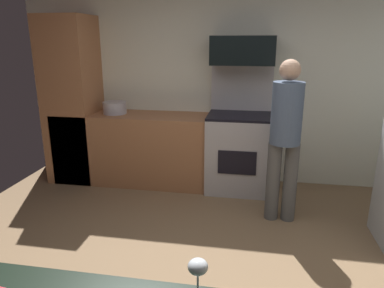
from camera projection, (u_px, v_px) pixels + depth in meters
name	position (u px, v px, depth m)	size (l,w,h in m)	color
ground_plane	(190.00, 288.00, 2.71)	(5.20, 4.80, 0.02)	#816547
wall_back	(222.00, 81.00, 4.55)	(5.20, 0.12, 2.60)	silver
lower_cabinet_run	(149.00, 149.00, 4.60)	(2.40, 0.60, 0.90)	#A76B46
cabinet_column	(73.00, 101.00, 4.60)	(0.60, 0.60, 2.10)	#A76B46
oven_range	(239.00, 149.00, 4.39)	(0.76, 0.65, 1.52)	#B7B2B5
microwave	(243.00, 50.00, 4.13)	(0.74, 0.38, 0.33)	black
person_cook	(285.00, 134.00, 3.49)	(0.31, 0.30, 1.64)	#555555
wine_glass_mid	(198.00, 269.00, 1.28)	(0.07, 0.07, 0.16)	silver
stock_pot	(115.00, 108.00, 4.52)	(0.30, 0.30, 0.15)	#B5B1BD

